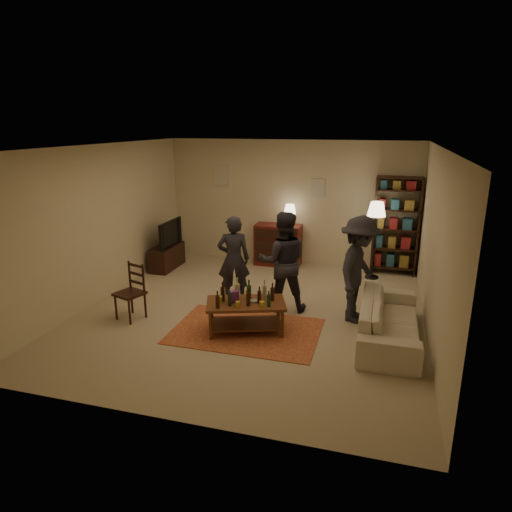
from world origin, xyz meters
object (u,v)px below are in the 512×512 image
at_px(person_right, 283,262).
at_px(floor_lamp, 376,214).
at_px(bookshelf, 396,225).
at_px(person_left, 234,259).
at_px(person_by_sofa, 359,270).
at_px(sofa, 389,320).
at_px(tv_stand, 167,251).
at_px(dresser, 278,244).
at_px(dining_chair, 132,289).
at_px(coffee_table, 245,306).

bearing_deg(person_right, floor_lamp, -139.25).
distance_m(bookshelf, person_left, 3.60).
xyz_separation_m(bookshelf, person_by_sofa, (-0.55, -2.61, -0.19)).
height_order(sofa, person_right, person_right).
xyz_separation_m(tv_stand, floor_lamp, (4.30, 0.56, 0.93)).
relative_size(tv_stand, person_right, 0.63).
distance_m(sofa, person_left, 2.80).
height_order(floor_lamp, person_right, person_right).
xyz_separation_m(bookshelf, sofa, (-0.05, -3.18, -0.73)).
bearing_deg(person_right, dresser, -90.58).
bearing_deg(floor_lamp, dining_chair, -139.67).
xyz_separation_m(floor_lamp, person_by_sofa, (-0.16, -2.19, -0.47)).
height_order(floor_lamp, sofa, floor_lamp).
distance_m(dresser, person_left, 2.34).
distance_m(coffee_table, person_left, 1.31).
bearing_deg(dining_chair, tv_stand, 123.35).
xyz_separation_m(coffee_table, bookshelf, (2.13, 3.50, 0.62)).
xyz_separation_m(tv_stand, person_left, (2.00, -1.40, 0.39)).
height_order(dining_chair, bookshelf, bookshelf).
distance_m(bookshelf, floor_lamp, 0.64).
bearing_deg(bookshelf, tv_stand, -168.20).
bearing_deg(dining_chair, floor_lamp, 58.94).
xyz_separation_m(person_left, person_right, (0.90, -0.14, 0.07)).
xyz_separation_m(tv_stand, person_right, (2.91, -1.53, 0.46)).
bearing_deg(bookshelf, coffee_table, -121.28).
distance_m(coffee_table, dresser, 3.45).
distance_m(dining_chair, person_by_sofa, 3.60).
bearing_deg(bookshelf, person_left, -138.53).
height_order(dining_chair, person_right, person_right).
relative_size(dining_chair, person_right, 0.55).
bearing_deg(person_by_sofa, person_right, 99.24).
bearing_deg(tv_stand, dresser, 22.07).
bearing_deg(person_right, coffee_table, 55.39).
xyz_separation_m(sofa, person_left, (-2.64, 0.80, 0.47)).
bearing_deg(person_by_sofa, floor_lamp, 9.55).
bearing_deg(person_left, bookshelf, -158.37).
bearing_deg(bookshelf, person_by_sofa, -101.98).
bearing_deg(coffee_table, dining_chair, -179.79).
distance_m(dining_chair, floor_lamp, 4.84).
bearing_deg(floor_lamp, person_left, -139.66).
relative_size(dining_chair, tv_stand, 0.87).
bearing_deg(person_left, coffee_table, 96.71).
height_order(dresser, person_by_sofa, person_by_sofa).
relative_size(coffee_table, dining_chair, 1.42).
bearing_deg(dining_chair, dresser, 83.87).
bearing_deg(sofa, dresser, 37.54).
bearing_deg(dining_chair, person_by_sofa, 33.10).
height_order(tv_stand, dresser, dresser).
height_order(dining_chair, person_left, person_left).
height_order(tv_stand, person_by_sofa, person_by_sofa).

